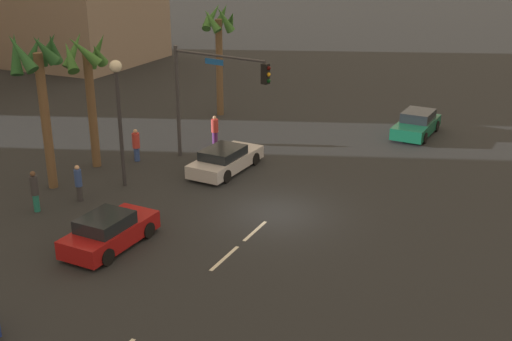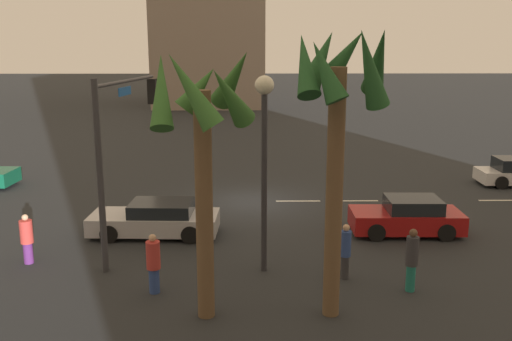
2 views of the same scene
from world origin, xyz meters
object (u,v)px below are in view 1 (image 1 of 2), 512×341
at_px(car_2, 225,160).
at_px(palm_tree_0, 38,71).
at_px(pedestrian_1, 215,129).
at_px(palm_tree_2, 219,33).
at_px(traffic_signal, 208,86).
at_px(streetlamp, 118,99).
at_px(pedestrian_0, 136,144).
at_px(car_4, 417,124).
at_px(pedestrian_3, 78,182).
at_px(pedestrian_2, 35,190).
at_px(car_3, 109,232).
at_px(palm_tree_1, 86,70).

bearing_deg(car_2, palm_tree_0, 131.57).
distance_m(pedestrian_1, palm_tree_2, 7.69).
xyz_separation_m(traffic_signal, pedestrian_1, (2.90, 1.33, -3.22)).
distance_m(streetlamp, pedestrian_0, 4.81).
bearing_deg(palm_tree_2, palm_tree_0, 176.74).
bearing_deg(car_4, pedestrian_3, 146.04).
bearing_deg(pedestrian_2, palm_tree_2, 1.87).
bearing_deg(car_4, car_2, 145.22).
distance_m(car_2, pedestrian_2, 9.36).
height_order(car_3, palm_tree_0, palm_tree_0).
bearing_deg(streetlamp, traffic_signal, -23.55).
height_order(pedestrian_2, palm_tree_0, palm_tree_0).
relative_size(pedestrian_3, palm_tree_2, 0.24).
distance_m(streetlamp, palm_tree_1, 3.49).
relative_size(pedestrian_1, palm_tree_2, 0.23).
relative_size(pedestrian_1, palm_tree_0, 0.22).
bearing_deg(pedestrian_3, pedestrian_0, 9.37).
height_order(pedestrian_1, pedestrian_2, pedestrian_2).
distance_m(palm_tree_0, palm_tree_2, 14.85).
bearing_deg(car_4, pedestrian_1, 124.28).
bearing_deg(streetlamp, pedestrian_1, -5.15).
bearing_deg(car_2, palm_tree_1, 109.90).
bearing_deg(car_3, pedestrian_0, 30.17).
relative_size(car_4, streetlamp, 0.76).
relative_size(traffic_signal, pedestrian_0, 3.41).
height_order(car_4, pedestrian_1, pedestrian_1).
bearing_deg(pedestrian_1, car_2, -143.77).
bearing_deg(traffic_signal, palm_tree_2, 25.82).
xyz_separation_m(streetlamp, palm_tree_1, (1.55, 3.03, 0.77)).
relative_size(car_3, pedestrian_0, 2.33).
height_order(car_4, palm_tree_2, palm_tree_2).
xyz_separation_m(pedestrian_3, palm_tree_1, (3.95, 2.39, 4.08)).
distance_m(traffic_signal, pedestrian_3, 8.14).
distance_m(car_3, car_4, 20.92).
xyz_separation_m(car_4, pedestrian_0, (-11.14, 12.14, 0.26)).
xyz_separation_m(car_4, pedestrian_2, (-18.38, 12.12, 0.33)).
xyz_separation_m(car_4, pedestrian_3, (-16.67, 11.23, 0.25)).
xyz_separation_m(pedestrian_3, palm_tree_0, (0.68, 2.30, 4.63)).
height_order(pedestrian_0, pedestrian_3, pedestrian_0).
bearing_deg(car_2, pedestrian_3, 147.44).
bearing_deg(streetlamp, pedestrian_0, 26.40).
bearing_deg(car_2, streetlamp, 138.99).
bearing_deg(pedestrian_1, pedestrian_2, 169.24).
height_order(car_3, traffic_signal, traffic_signal).
height_order(streetlamp, pedestrian_2, streetlamp).
relative_size(car_4, pedestrian_0, 2.61).
distance_m(car_4, pedestrian_1, 11.99).
relative_size(streetlamp, pedestrian_0, 3.46).
relative_size(car_3, pedestrian_2, 2.19).
xyz_separation_m(traffic_signal, streetlamp, (-4.61, 2.01, 0.14)).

